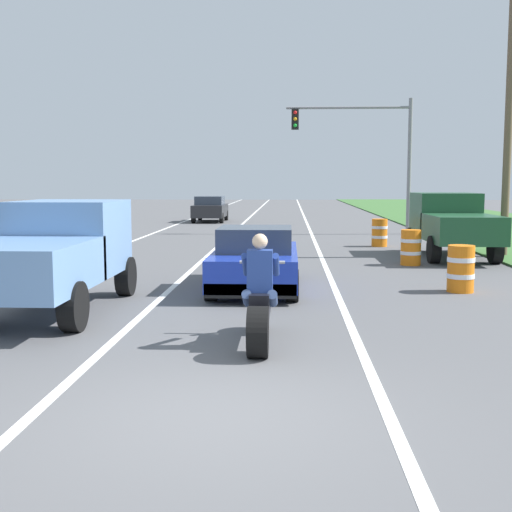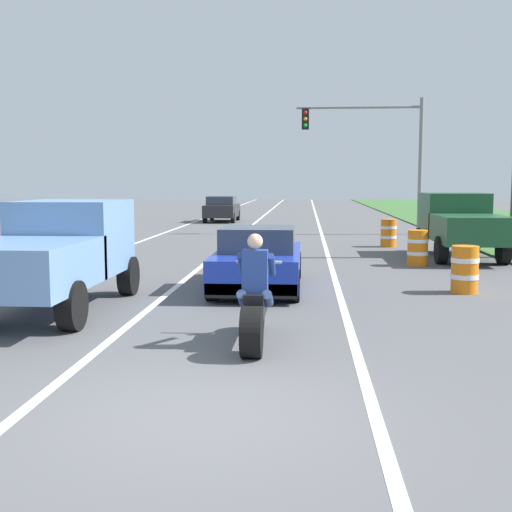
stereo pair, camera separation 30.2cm
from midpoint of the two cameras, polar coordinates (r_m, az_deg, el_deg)
ground_plane at (r=6.85m, az=-3.91°, el=-13.60°), size 160.00×160.00×0.00m
lane_stripe_left_solid at (r=27.22m, az=-9.17°, el=1.42°), size 0.14×120.00×0.01m
lane_stripe_right_solid at (r=26.49m, az=6.17°, el=1.32°), size 0.14×120.00×0.01m
lane_stripe_centre_dashed at (r=26.62m, az=-1.60°, el=1.38°), size 0.14×120.00×0.01m
motorcycle_with_rider at (r=9.42m, az=0.84°, el=-4.30°), size 0.70×2.21×1.62m
sports_car_blue at (r=14.47m, az=0.81°, el=-0.38°), size 1.84×4.30×1.37m
pickup_truck_left_lane_light_blue at (r=12.50m, az=-16.27°, el=0.49°), size 2.02×4.80×1.98m
pickup_truck_right_shoulder_dark_green at (r=21.36m, az=17.57°, el=2.81°), size 2.02×4.80×1.98m
traffic_light_mast_near at (r=30.18m, az=10.94°, el=9.58°), size 5.58×0.34×6.00m
construction_barrel_nearest at (r=14.69m, az=18.11°, el=-1.09°), size 0.58×0.58×1.00m
construction_barrel_mid at (r=19.08m, az=14.20°, el=0.70°), size 0.58×0.58×1.00m
construction_barrel_far at (r=24.37m, az=11.69°, el=1.97°), size 0.58×0.58×1.00m
distant_car_far_ahead at (r=38.91m, az=-2.74°, el=4.11°), size 1.80×4.00×1.50m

